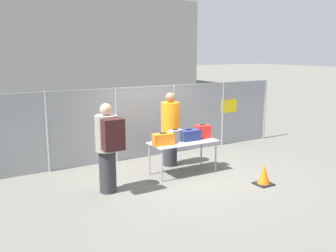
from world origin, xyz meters
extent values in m
plane|color=#605E56|center=(0.00, 0.00, 0.00)|extent=(120.00, 120.00, 0.00)
cylinder|color=gray|center=(-2.63, 1.70, 0.97)|extent=(0.07, 0.07, 1.95)
cylinder|color=gray|center=(-0.88, 1.70, 0.97)|extent=(0.07, 0.07, 1.95)
cylinder|color=gray|center=(0.88, 1.70, 0.97)|extent=(0.07, 0.07, 1.95)
cylinder|color=gray|center=(2.63, 1.70, 0.97)|extent=(0.07, 0.07, 1.95)
cylinder|color=gray|center=(4.39, 1.70, 0.97)|extent=(0.07, 0.07, 1.95)
cube|color=gray|center=(0.00, 1.70, 0.97)|extent=(8.78, 0.01, 1.95)
cube|color=gray|center=(0.00, 1.70, 1.92)|extent=(8.78, 0.04, 0.04)
cube|color=yellow|center=(2.86, 1.69, 1.21)|extent=(0.60, 0.01, 0.40)
cube|color=silver|center=(0.09, -0.03, 0.76)|extent=(1.61, 0.72, 0.02)
cylinder|color=#99999E|center=(-0.65, -0.33, 0.38)|extent=(0.04, 0.04, 0.75)
cylinder|color=#99999E|center=(0.83, -0.33, 0.38)|extent=(0.04, 0.04, 0.75)
cylinder|color=#99999E|center=(-0.65, 0.27, 0.38)|extent=(0.04, 0.04, 0.75)
cylinder|color=#99999E|center=(0.83, 0.27, 0.38)|extent=(0.04, 0.04, 0.75)
cube|color=orange|center=(-0.49, -0.10, 0.91)|extent=(0.50, 0.27, 0.27)
cube|color=black|center=(-0.49, -0.10, 1.06)|extent=(0.16, 0.04, 0.02)
cube|color=slate|center=(-0.08, 0.05, 0.92)|extent=(0.39, 0.26, 0.28)
cube|color=black|center=(-0.08, 0.05, 1.07)|extent=(0.15, 0.05, 0.02)
cube|color=navy|center=(0.27, 0.00, 0.90)|extent=(0.48, 0.32, 0.25)
cube|color=black|center=(0.27, 0.00, 1.04)|extent=(0.16, 0.03, 0.02)
cube|color=red|center=(0.69, 0.04, 0.94)|extent=(0.36, 0.29, 0.32)
cube|color=black|center=(0.69, 0.04, 1.11)|extent=(0.13, 0.04, 0.02)
cylinder|color=#2D2D33|center=(-1.91, -0.28, 0.44)|extent=(0.35, 0.35, 0.88)
cylinder|color=gray|center=(-1.91, -0.28, 1.25)|extent=(0.46, 0.46, 0.73)
sphere|color=tan|center=(-1.91, -0.28, 1.73)|extent=(0.24, 0.24, 0.24)
cube|color=#381919|center=(-1.91, -0.63, 1.28)|extent=(0.41, 0.25, 0.62)
cylinder|color=#2D2D33|center=(0.14, 0.66, 0.44)|extent=(0.35, 0.35, 0.89)
cylinder|color=orange|center=(0.14, 0.66, 1.25)|extent=(0.46, 0.46, 0.74)
sphere|color=brown|center=(0.14, 0.66, 1.74)|extent=(0.24, 0.24, 0.24)
cube|color=#4C6B47|center=(2.01, 3.41, 0.44)|extent=(3.18, 1.43, 0.56)
sphere|color=black|center=(1.46, 2.63, 0.30)|extent=(0.60, 0.60, 0.60)
sphere|color=black|center=(1.46, 4.18, 0.30)|extent=(0.60, 0.60, 0.60)
cylinder|color=#59595B|center=(-0.13, 3.41, 0.21)|extent=(1.11, 0.06, 0.06)
cube|color=#999993|center=(4.46, 24.63, 3.40)|extent=(17.63, 12.14, 6.80)
cube|color=black|center=(1.18, -1.59, 0.01)|extent=(0.36, 0.36, 0.03)
cone|color=orange|center=(1.18, -1.59, 0.23)|extent=(0.29, 0.29, 0.45)
camera|label=1|loc=(-4.54, -7.25, 2.86)|focal=40.00mm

